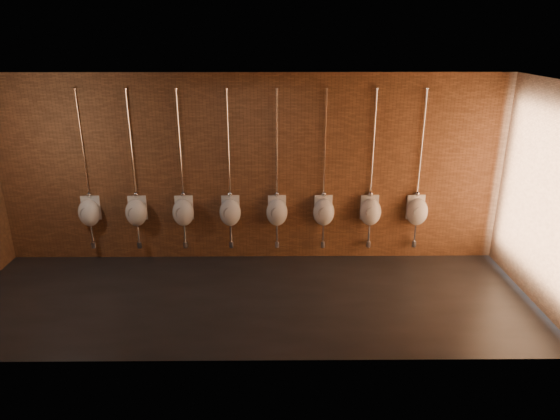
% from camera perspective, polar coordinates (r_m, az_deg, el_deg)
% --- Properties ---
extents(ground, '(8.50, 8.50, 0.00)m').
position_cam_1_polar(ground, '(7.67, -3.54, -10.08)').
color(ground, black).
rests_on(ground, ground).
extents(room_shell, '(8.54, 3.04, 3.22)m').
position_cam_1_polar(room_shell, '(6.89, -3.89, 4.58)').
color(room_shell, black).
rests_on(room_shell, ground).
extents(urinal_0, '(0.40, 0.36, 2.72)m').
position_cam_1_polar(urinal_0, '(9.10, -20.97, -0.18)').
color(urinal_0, white).
rests_on(urinal_0, ground).
extents(urinal_1, '(0.40, 0.36, 2.72)m').
position_cam_1_polar(urinal_1, '(8.85, -16.10, -0.17)').
color(urinal_1, white).
rests_on(urinal_1, ground).
extents(urinal_2, '(0.40, 0.36, 2.72)m').
position_cam_1_polar(urinal_2, '(8.67, -11.00, -0.16)').
color(urinal_2, white).
rests_on(urinal_2, ground).
extents(urinal_3, '(0.40, 0.36, 2.72)m').
position_cam_1_polar(urinal_3, '(8.56, -5.72, -0.14)').
color(urinal_3, white).
rests_on(urinal_3, ground).
extents(urinal_4, '(0.40, 0.36, 2.72)m').
position_cam_1_polar(urinal_4, '(8.52, -0.35, -0.13)').
color(urinal_4, white).
rests_on(urinal_4, ground).
extents(urinal_5, '(0.40, 0.36, 2.72)m').
position_cam_1_polar(urinal_5, '(8.56, 5.02, -0.11)').
color(urinal_5, white).
rests_on(urinal_5, ground).
extents(urinal_6, '(0.40, 0.36, 2.72)m').
position_cam_1_polar(urinal_6, '(8.67, 10.29, -0.09)').
color(urinal_6, white).
rests_on(urinal_6, ground).
extents(urinal_7, '(0.40, 0.36, 2.72)m').
position_cam_1_polar(urinal_7, '(8.86, 15.38, -0.07)').
color(urinal_7, white).
rests_on(urinal_7, ground).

